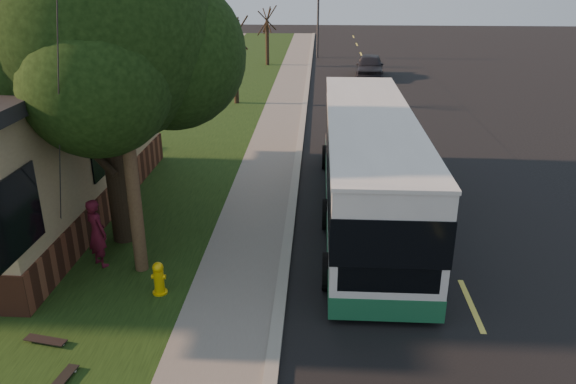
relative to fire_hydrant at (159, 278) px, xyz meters
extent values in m
plane|color=black|center=(2.60, 0.00, -0.43)|extent=(120.00, 120.00, 0.00)
cube|color=black|center=(6.60, 10.00, -0.43)|extent=(8.00, 80.00, 0.01)
cube|color=gray|center=(2.60, 10.00, -0.37)|extent=(0.25, 80.00, 0.12)
cube|color=slate|center=(1.60, 10.00, -0.39)|extent=(2.00, 80.00, 0.08)
cube|color=black|center=(-1.90, 10.00, -0.40)|extent=(5.00, 80.00, 0.07)
cylinder|color=#E1B60B|center=(0.00, 0.00, -0.09)|extent=(0.22, 0.22, 0.55)
sphere|color=#E1B60B|center=(0.00, 0.00, 0.26)|extent=(0.24, 0.24, 0.24)
cylinder|color=#E1B60B|center=(0.00, 0.00, 0.04)|extent=(0.30, 0.10, 0.10)
cylinder|color=#E1B60B|center=(0.00, 0.00, 0.04)|extent=(0.10, 0.18, 0.10)
cylinder|color=#E1B60B|center=(0.00, 0.00, -0.34)|extent=(0.32, 0.32, 0.04)
cylinder|color=#473321|center=(-0.70, 1.00, 4.14)|extent=(0.30, 0.30, 9.00)
cylinder|color=#2D2D30|center=(-1.60, -0.10, 3.37)|extent=(2.52, 3.21, 7.60)
cylinder|color=black|center=(-1.60, 2.50, 1.64)|extent=(0.56, 0.56, 4.00)
sphere|color=black|center=(-1.60, 2.50, 4.84)|extent=(5.20, 5.20, 5.20)
sphere|color=black|center=(-0.20, 3.10, 4.24)|extent=(3.60, 3.60, 3.60)
sphere|color=black|center=(-2.80, 2.10, 4.54)|extent=(3.80, 3.80, 3.80)
sphere|color=black|center=(-1.30, 1.20, 3.94)|extent=(3.20, 3.20, 3.20)
sphere|color=black|center=(-2.20, 3.90, 5.24)|extent=(3.40, 3.40, 3.40)
cylinder|color=black|center=(-0.90, 18.00, 1.29)|extent=(0.24, 0.24, 3.30)
cylinder|color=black|center=(-0.90, 18.00, 2.94)|extent=(1.38, 0.57, 2.01)
cylinder|color=black|center=(-0.90, 18.00, 2.94)|extent=(0.74, 1.21, 1.58)
cylinder|color=black|center=(-0.90, 18.00, 2.94)|extent=(0.65, 1.05, 1.95)
cylinder|color=black|center=(-0.90, 18.00, 2.94)|extent=(1.28, 0.53, 1.33)
cylinder|color=black|center=(-0.90, 18.00, 2.94)|extent=(0.75, 1.21, 1.70)
cylinder|color=black|center=(-0.40, 30.00, 1.15)|extent=(0.24, 0.24, 3.03)
cylinder|color=black|center=(-0.40, 30.00, 2.66)|extent=(1.38, 0.57, 2.01)
cylinder|color=black|center=(-0.40, 30.00, 2.66)|extent=(0.74, 1.21, 1.58)
cylinder|color=black|center=(-0.40, 30.00, 2.66)|extent=(0.65, 1.05, 1.95)
cylinder|color=black|center=(-0.40, 30.00, 2.66)|extent=(1.28, 0.53, 1.33)
cylinder|color=black|center=(-0.40, 30.00, 2.66)|extent=(0.75, 1.21, 1.70)
cylinder|color=#2D2D30|center=(3.10, 34.00, 2.32)|extent=(0.16, 0.16, 5.50)
cube|color=silver|center=(4.72, 4.48, 1.23)|extent=(2.24, 10.76, 2.42)
cube|color=#1B603A|center=(4.72, 4.48, -0.03)|extent=(2.26, 10.78, 0.49)
cube|color=black|center=(4.72, 4.48, 1.40)|extent=(2.28, 10.80, 0.99)
cube|color=black|center=(4.72, -0.87, 1.09)|extent=(1.94, 0.06, 1.43)
cube|color=yellow|center=(4.72, -0.86, 2.30)|extent=(1.43, 0.06, 0.31)
cube|color=#FFF2CC|center=(4.05, -0.88, 0.06)|extent=(0.22, 0.04, 0.13)
cube|color=#FFF2CC|center=(5.39, -0.88, 0.06)|extent=(0.22, 0.04, 0.13)
cube|color=silver|center=(4.72, 4.48, 2.46)|extent=(2.29, 10.81, 0.08)
cylinder|color=black|center=(3.60, 0.53, -0.02)|extent=(0.25, 0.82, 0.82)
cylinder|color=black|center=(5.84, 0.53, -0.02)|extent=(0.25, 0.82, 0.82)
cylinder|color=black|center=(3.60, 3.58, -0.02)|extent=(0.25, 0.82, 0.82)
cylinder|color=black|center=(5.84, 3.58, -0.02)|extent=(0.25, 0.82, 0.82)
cylinder|color=black|center=(3.60, 8.42, -0.02)|extent=(0.25, 0.82, 0.82)
cylinder|color=black|center=(5.84, 8.42, -0.02)|extent=(0.25, 0.82, 0.82)
imported|color=#4D0F1F|center=(-1.72, 1.14, 0.47)|extent=(0.72, 0.68, 1.66)
cube|color=black|center=(-0.91, -2.87, -0.30)|extent=(0.32, 0.83, 0.02)
cylinder|color=silver|center=(-0.87, -2.59, -0.34)|extent=(0.19, 0.08, 0.05)
cube|color=black|center=(-1.67, -1.82, -0.30)|extent=(0.84, 0.35, 0.02)
cylinder|color=silver|center=(-1.39, -1.87, -0.34)|extent=(0.08, 0.19, 0.05)
cylinder|color=silver|center=(-1.95, -1.77, -0.34)|extent=(0.08, 0.19, 0.05)
cube|color=black|center=(-6.33, 9.93, 0.18)|extent=(1.50, 1.28, 1.14)
cube|color=black|center=(-6.33, 9.93, 0.78)|extent=(1.56, 1.34, 0.08)
imported|color=black|center=(6.47, 25.88, 0.28)|extent=(2.02, 4.32, 1.43)
camera|label=1|loc=(3.33, -10.20, 6.17)|focal=35.00mm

